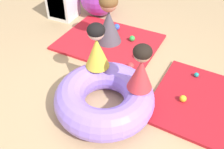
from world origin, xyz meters
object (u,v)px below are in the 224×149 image
object	(u,v)px
adult_seated	(109,20)
play_ball_yellow	(183,99)
child_in_red	(141,68)
play_ball_blue	(117,27)
inflatable_cushion	(104,98)
play_ball_green	(132,38)
child_in_yellow	(97,46)
play_ball_red	(130,66)
storage_cube	(62,2)
play_ball_teal_second	(138,56)
play_ball_teal	(196,75)

from	to	relation	value
adult_seated	play_ball_yellow	size ratio (longest dim) A/B	9.48
child_in_red	play_ball_blue	xyz separation A→B (m)	(-0.91, 1.47, -0.50)
inflatable_cushion	play_ball_green	distance (m)	1.42
adult_seated	child_in_yellow	bearing A→B (deg)	75.99
child_in_red	play_ball_red	distance (m)	0.84
inflatable_cushion	adult_seated	size ratio (longest dim) A/B	1.46
play_ball_red	child_in_red	bearing A→B (deg)	-61.59
play_ball_green	child_in_red	bearing A→B (deg)	-66.24
child_in_red	play_ball_yellow	bearing A→B (deg)	-41.39
child_in_yellow	adult_seated	distance (m)	1.03
child_in_red	storage_cube	bearing A→B (deg)	67.91
inflatable_cushion	play_ball_yellow	bearing A→B (deg)	29.48
play_ball_teal_second	storage_cube	world-z (taller)	storage_cube
play_ball_green	play_ball_yellow	bearing A→B (deg)	-43.82
play_ball_teal	play_ball_yellow	bearing A→B (deg)	-97.15
play_ball_teal_second	play_ball_green	bearing A→B (deg)	122.00
inflatable_cushion	play_ball_blue	xyz separation A→B (m)	(-0.57, 1.62, -0.08)
inflatable_cushion	child_in_red	world-z (taller)	child_in_red
inflatable_cushion	child_in_yellow	world-z (taller)	child_in_yellow
play_ball_blue	play_ball_teal_second	world-z (taller)	play_ball_blue
child_in_red	play_ball_teal	world-z (taller)	child_in_red
play_ball_blue	play_ball_red	bearing A→B (deg)	-56.20
adult_seated	play_ball_yellow	distance (m)	1.59
play_ball_blue	play_ball_teal_second	xyz separation A→B (m)	(0.60, -0.61, -0.01)
play_ball_teal	storage_cube	xyz separation A→B (m)	(-2.52, 0.75, 0.21)
play_ball_green	storage_cube	world-z (taller)	storage_cube
play_ball_red	storage_cube	distance (m)	1.95
inflatable_cushion	play_ball_red	world-z (taller)	inflatable_cushion
play_ball_yellow	inflatable_cushion	bearing A→B (deg)	-150.52
play_ball_teal	play_ball_red	xyz separation A→B (m)	(-0.83, -0.21, 0.02)
storage_cube	play_ball_yellow	bearing A→B (deg)	-27.17
child_in_red	play_ball_green	distance (m)	1.46
play_ball_teal	play_ball_blue	world-z (taller)	play_ball_blue
play_ball_red	play_ball_blue	xyz separation A→B (m)	(-0.59, 0.88, -0.00)
play_ball_red	storage_cube	bearing A→B (deg)	150.28
play_ball_teal	storage_cube	bearing A→B (deg)	163.40
storage_cube	play_ball_blue	bearing A→B (deg)	-4.21
inflatable_cushion	play_ball_green	xyz separation A→B (m)	(-0.21, 1.41, -0.09)
child_in_yellow	play_ball_teal	xyz separation A→B (m)	(1.08, 0.66, -0.54)
play_ball_teal	play_ball_red	world-z (taller)	play_ball_red
inflatable_cushion	child_in_yellow	bearing A→B (deg)	127.94
child_in_yellow	play_ball_green	world-z (taller)	child_in_yellow
child_in_red	storage_cube	size ratio (longest dim) A/B	0.94
child_in_yellow	play_ball_blue	distance (m)	1.47
inflatable_cushion	child_in_red	size ratio (longest dim) A/B	2.11
play_ball_red	play_ball_teal_second	distance (m)	0.27
play_ball_blue	play_ball_yellow	distance (m)	1.80
child_in_red	play_ball_blue	distance (m)	1.80
adult_seated	storage_cube	world-z (taller)	adult_seated
child_in_yellow	play_ball_green	size ratio (longest dim) A/B	6.20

